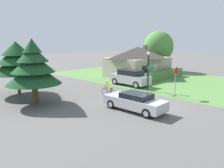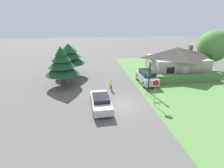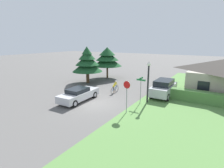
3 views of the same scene
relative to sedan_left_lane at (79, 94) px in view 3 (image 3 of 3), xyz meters
name	(u,v)px [view 3 (image 3 of 3)]	position (x,y,z in m)	size (l,w,h in m)	color
ground_plane	(95,104)	(1.88, 0.23, -0.67)	(140.00, 140.00, 0.00)	#5B5956
hedge_row	(218,100)	(11.99, 5.76, -0.10)	(11.03, 0.90, 1.15)	#4C7A3D
sedan_left_lane	(79,94)	(0.00, 0.00, 0.00)	(1.96, 4.70, 1.34)	#BCBCC1
cyclist	(115,87)	(1.62, 4.35, 0.02)	(0.44, 1.78, 1.45)	black
parked_suv_right	(164,88)	(6.79, 6.16, 0.25)	(1.93, 4.62, 1.82)	#B7B7BC
stop_sign	(127,91)	(5.47, -0.17, 1.24)	(0.66, 0.08, 2.75)	gray
street_lamp	(148,78)	(6.03, 3.21, 1.75)	(0.33, 0.33, 4.01)	black
street_name_sign	(141,85)	(5.55, 2.59, 1.11)	(0.90, 0.90, 2.56)	gray
conifer_tall_near	(87,62)	(-4.32, 6.67, 2.35)	(4.26, 4.26, 5.19)	#4C3823
conifer_tall_far	(107,58)	(-3.81, 11.06, 2.59)	(4.68, 4.68, 4.97)	#4C3823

